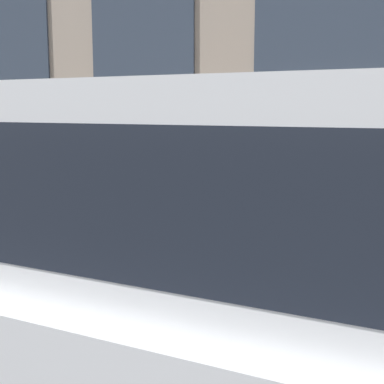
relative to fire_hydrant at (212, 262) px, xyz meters
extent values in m
plane|color=#2D2D30|center=(-0.41, -0.27, -0.49)|extent=(80.00, 80.00, 0.00)
cube|color=#A8A093|center=(1.10, -0.27, -0.42)|extent=(3.02, 60.00, 0.14)
cube|color=#2D3847|center=(2.59, -0.27, 2.53)|extent=(0.03, 1.73, 1.76)
cube|color=#2D3847|center=(2.59, 2.36, 2.53)|extent=(0.03, 1.73, 1.76)
cube|color=#2D3847|center=(2.59, 4.99, 2.53)|extent=(0.03, 1.73, 1.76)
cylinder|color=red|center=(0.00, 0.00, -0.33)|extent=(0.30, 0.30, 0.04)
cylinder|color=red|center=(0.00, 0.00, -0.06)|extent=(0.22, 0.22, 0.58)
sphere|color=maroon|center=(0.00, 0.00, 0.23)|extent=(0.23, 0.23, 0.23)
cylinder|color=black|center=(0.00, 0.00, 0.30)|extent=(0.08, 0.08, 0.09)
cylinder|color=red|center=(0.00, -0.16, 0.01)|extent=(0.09, 0.10, 0.09)
cylinder|color=red|center=(0.00, 0.16, 0.01)|extent=(0.09, 0.10, 0.09)
cylinder|color=#726651|center=(0.04, 0.47, 0.04)|extent=(0.12, 0.12, 0.80)
cylinder|color=#726651|center=(0.21, 0.47, 0.04)|extent=(0.12, 0.12, 0.80)
cube|color=red|center=(0.13, 0.47, 0.74)|extent=(0.22, 0.15, 0.60)
cylinder|color=red|center=(-0.03, 0.47, 0.75)|extent=(0.09, 0.09, 0.57)
cylinder|color=red|center=(0.28, 0.47, 0.75)|extent=(0.09, 0.09, 0.57)
sphere|color=brown|center=(0.13, 0.47, 1.17)|extent=(0.27, 0.27, 0.27)
cylinder|color=black|center=(-1.02, 0.79, -0.13)|extent=(0.24, 0.73, 0.73)
cube|color=white|center=(-1.92, -0.82, 0.26)|extent=(2.05, 5.17, 0.78)
cube|color=white|center=(-1.92, -0.82, 1.06)|extent=(1.80, 2.48, 0.82)
cube|color=#1E232D|center=(-1.92, -0.82, 1.06)|extent=(1.81, 2.28, 0.53)
camera|label=1|loc=(-4.23, -1.96, 1.37)|focal=50.00mm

